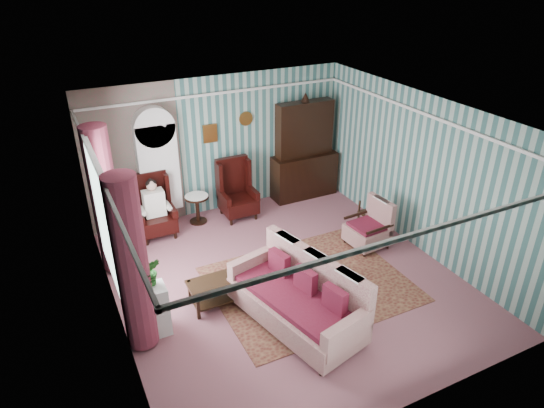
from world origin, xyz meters
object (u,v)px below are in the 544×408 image
round_side_table (198,209)px  seated_woman (155,209)px  wingback_left (155,207)px  dresser_hutch (305,147)px  bookcase (159,174)px  plant_stand (149,312)px  coffee_table (219,292)px  wingback_right (238,190)px  floral_armchair (368,226)px  nest_table (372,213)px  sofa (296,294)px

round_side_table → seated_woman: bearing=-170.5°
wingback_left → dresser_hutch: bearing=4.4°
bookcase → dresser_hutch: bearing=-2.1°
plant_stand → coffee_table: bearing=10.3°
plant_stand → wingback_right: bearing=47.2°
dresser_hutch → round_side_table: (-2.60, -0.12, -0.88)m
wingback_left → coffee_table: bearing=-82.3°
wingback_left → floral_armchair: size_ratio=1.40×
round_side_table → coffee_table: (-0.55, -2.69, -0.08)m
nest_table → plant_stand: bearing=-166.2°
plant_stand → sofa: 2.14m
coffee_table → seated_woman: bearing=97.7°
bookcase → wingback_left: (-0.25, -0.39, -0.50)m
bookcase → wingback_right: 1.63m
bookcase → floral_armchair: bearing=-38.2°
round_side_table → plant_stand: size_ratio=0.75×
plant_stand → wingback_left: bearing=73.8°
round_side_table → wingback_left: bearing=-170.5°
floral_armchair → nest_table: bearing=-46.8°
coffee_table → round_side_table: bearing=78.4°
dresser_hutch → round_side_table: dresser_hutch is taller
sofa → nest_table: bearing=-69.5°
wingback_right → plant_stand: bearing=-132.8°
dresser_hutch → nest_table: bearing=-72.6°
dresser_hutch → plant_stand: size_ratio=2.95×
round_side_table → dresser_hutch: bearing=2.6°
plant_stand → nest_table: bearing=13.8°
bookcase → sofa: bearing=-76.3°
bookcase → round_side_table: bookcase is taller
bookcase → wingback_right: (1.50, -0.39, -0.50)m
bookcase → coffee_table: size_ratio=2.37×
wingback_left → plant_stand: 2.87m
plant_stand → floral_armchair: size_ratio=0.90×
nest_table → sofa: sofa is taller
dresser_hutch → coffee_table: size_ratio=2.50×
wingback_left → seated_woman: bearing=0.0°
wingback_left → seated_woman: size_ratio=1.06×
seated_woman → plant_stand: size_ratio=1.47×
sofa → coffee_table: (-0.85, 0.96, -0.34)m
bookcase → seated_woman: bearing=-122.7°
nest_table → plant_stand: (-4.87, -1.20, 0.13)m
dresser_hutch → plant_stand: bearing=-144.9°
wingback_left → round_side_table: wingback_left is taller
sofa → bookcase: bearing=-0.1°
round_side_table → wingback_right: bearing=-10.0°
bookcase → plant_stand: bookcase is taller
seated_woman → sofa: bearing=-71.1°
seated_woman → round_side_table: (0.90, 0.15, -0.29)m
wingback_left → seated_woman: 0.04m
round_side_table → nest_table: size_ratio=1.11×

